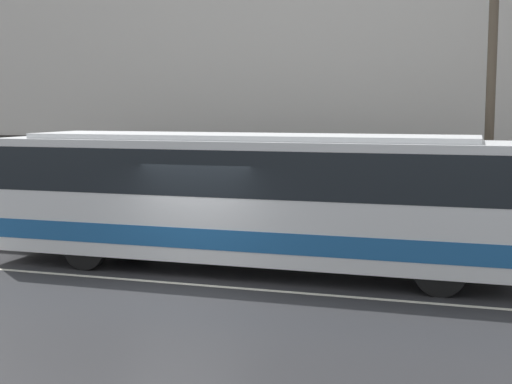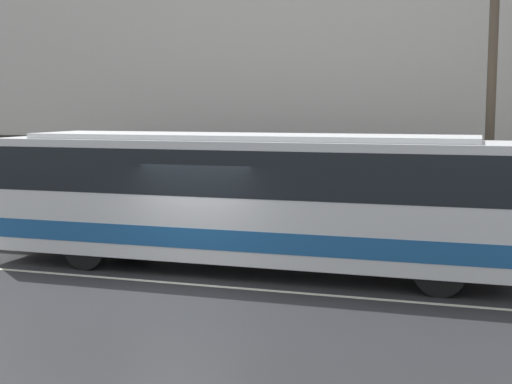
{
  "view_description": "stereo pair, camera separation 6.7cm",
  "coord_description": "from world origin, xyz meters",
  "views": [
    {
      "loc": [
        5.76,
        -13.66,
        3.71
      ],
      "look_at": [
        0.97,
        1.73,
        1.81
      ],
      "focal_mm": 50.0,
      "sensor_mm": 36.0,
      "label": 1
    },
    {
      "loc": [
        5.83,
        -13.64,
        3.71
      ],
      "look_at": [
        0.97,
        1.73,
        1.81
      ],
      "focal_mm": 50.0,
      "sensor_mm": 36.0,
      "label": 2
    }
  ],
  "objects": [
    {
      "name": "ground_plane",
      "position": [
        0.0,
        0.0,
        0.0
      ],
      "size": [
        60.0,
        60.0,
        0.0
      ],
      "primitive_type": "plane",
      "color": "#2D2D30"
    },
    {
      "name": "sidewalk",
      "position": [
        0.0,
        5.46,
        0.08
      ],
      "size": [
        60.0,
        2.93,
        0.17
      ],
      "color": "#A09E99",
      "rests_on": "ground_plane"
    },
    {
      "name": "building_facade",
      "position": [
        0.0,
        7.07,
        5.85
      ],
      "size": [
        60.0,
        0.35,
        12.12
      ],
      "color": "silver",
      "rests_on": "ground_plane"
    },
    {
      "name": "lane_stripe",
      "position": [
        0.0,
        0.0,
        0.0
      ],
      "size": [
        54.0,
        0.14,
        0.01
      ],
      "color": "beige",
      "rests_on": "ground_plane"
    },
    {
      "name": "transit_bus",
      "position": [
        0.78,
        1.73,
        1.76
      ],
      "size": [
        11.96,
        2.58,
        3.12
      ],
      "color": "white",
      "rests_on": "ground_plane"
    },
    {
      "name": "utility_pole_near",
      "position": [
        6.02,
        4.59,
        3.5
      ],
      "size": [
        0.22,
        0.22,
        6.66
      ],
      "color": "brown",
      "rests_on": "sidewalk"
    }
  ]
}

